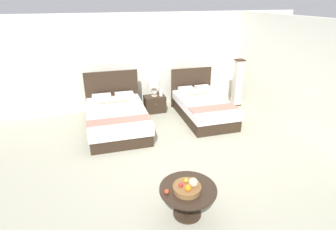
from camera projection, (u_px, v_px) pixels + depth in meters
ground_plane at (181, 151)px, 5.64m from camera, size 9.34×9.28×0.02m
wall_back at (148, 61)px, 7.59m from camera, size 9.34×0.12×2.60m
wall_side_right at (292, 75)px, 6.25m from camera, size 0.12×4.88×2.60m
bed_near_window at (117, 117)px, 6.48m from camera, size 1.44×2.15×1.20m
bed_near_corner at (203, 107)px, 7.10m from camera, size 1.24×2.06×1.12m
nightstand at (155, 104)px, 7.48m from camera, size 0.57×0.41×0.46m
table_lamp at (154, 86)px, 7.28m from camera, size 0.34×0.34×0.44m
vase at (161, 92)px, 7.35m from camera, size 0.10×0.10×0.21m
coffee_table at (188, 194)px, 3.85m from camera, size 0.83×0.83×0.48m
fruit_bowl at (188, 187)px, 3.72m from camera, size 0.40×0.40×0.21m
loose_apple at (167, 192)px, 3.69m from camera, size 0.07×0.07×0.07m
floor_lamp_corner at (237, 83)px, 7.77m from camera, size 0.25×0.25×1.36m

